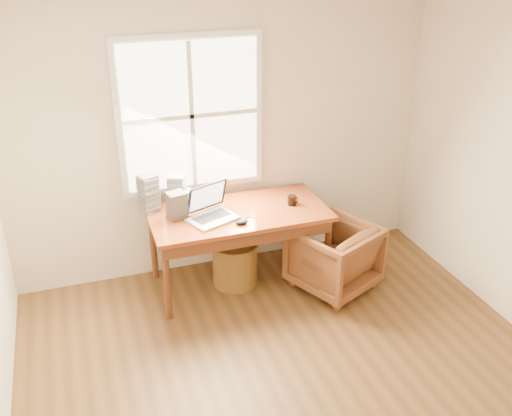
{
  "coord_description": "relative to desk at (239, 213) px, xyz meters",
  "views": [
    {
      "loc": [
        -1.33,
        -2.58,
        3.02
      ],
      "look_at": [
        0.11,
        1.65,
        0.83
      ],
      "focal_mm": 40.0,
      "sensor_mm": 36.0,
      "label": 1
    }
  ],
  "objects": [
    {
      "name": "cd_stack_c",
      "position": [
        -0.75,
        0.26,
        0.2
      ],
      "size": [
        0.2,
        0.19,
        0.35
      ],
      "primitive_type": "cube",
      "rotation": [
        0.0,
        0.0,
        0.41
      ],
      "color": "#9998A5",
      "rests_on": "desk"
    },
    {
      "name": "cd_stack_b",
      "position": [
        -0.54,
        0.06,
        0.14
      ],
      "size": [
        0.19,
        0.17,
        0.24
      ],
      "primitive_type": "cube",
      "rotation": [
        0.0,
        0.0,
        0.28
      ],
      "color": "#242429",
      "rests_on": "desk"
    },
    {
      "name": "coffee_mug",
      "position": [
        0.5,
        -0.03,
        0.06
      ],
      "size": [
        0.09,
        0.09,
        0.09
      ],
      "primitive_type": "cylinder",
      "rotation": [
        0.0,
        0.0,
        -0.21
      ],
      "color": "black",
      "rests_on": "desk"
    },
    {
      "name": "cd_stack_a",
      "position": [
        -0.49,
        0.31,
        0.17
      ],
      "size": [
        0.18,
        0.17,
        0.29
      ],
      "primitive_type": "cube",
      "rotation": [
        0.0,
        0.0,
        -0.36
      ],
      "color": "silver",
      "rests_on": "desk"
    },
    {
      "name": "laptop",
      "position": [
        -0.26,
        -0.09,
        0.15
      ],
      "size": [
        0.47,
        0.48,
        0.27
      ],
      "primitive_type": null,
      "rotation": [
        0.0,
        0.0,
        0.39
      ],
      "color": "silver",
      "rests_on": "desk"
    },
    {
      "name": "armchair",
      "position": [
        0.8,
        -0.35,
        -0.41
      ],
      "size": [
        0.91,
        0.92,
        0.64
      ],
      "primitive_type": "imported",
      "rotation": [
        0.0,
        0.0,
        3.57
      ],
      "color": "brown",
      "rests_on": "room_shell"
    },
    {
      "name": "wicker_stool",
      "position": [
        -0.04,
        0.0,
        -0.52
      ],
      "size": [
        0.52,
        0.52,
        0.42
      ],
      "primitive_type": "cylinder",
      "rotation": [
        0.0,
        0.0,
        0.28
      ],
      "color": "brown",
      "rests_on": "room_shell"
    },
    {
      "name": "desk",
      "position": [
        0.0,
        0.0,
        0.0
      ],
      "size": [
        1.6,
        0.8,
        0.04
      ],
      "primitive_type": "cube",
      "color": "brown",
      "rests_on": "room_shell"
    },
    {
      "name": "mouse",
      "position": [
        -0.05,
        -0.25,
        0.04
      ],
      "size": [
        0.12,
        0.08,
        0.04
      ],
      "primitive_type": "ellipsoid",
      "rotation": [
        0.0,
        0.0,
        -0.16
      ],
      "color": "black",
      "rests_on": "desk"
    },
    {
      "name": "room_shell",
      "position": [
        -0.02,
        -1.64,
        0.59
      ],
      "size": [
        4.04,
        4.54,
        2.64
      ],
      "color": "brown",
      "rests_on": "ground"
    },
    {
      "name": "cd_stack_d",
      "position": [
        -0.44,
        0.24,
        0.1
      ],
      "size": [
        0.14,
        0.13,
        0.17
      ],
      "primitive_type": "cube",
      "rotation": [
        0.0,
        0.0,
        -0.1
      ],
      "color": "silver",
      "rests_on": "desk"
    }
  ]
}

